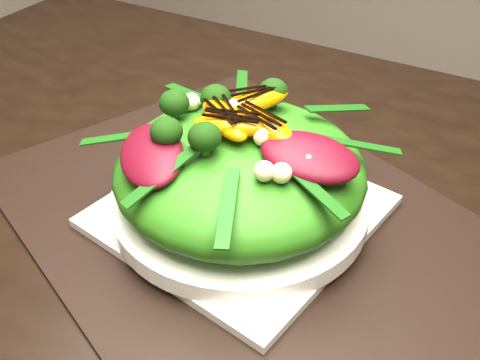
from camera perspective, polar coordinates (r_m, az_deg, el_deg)
The scene contains 10 objects.
dining_table at distance 0.50m, azimuth 17.36°, elevation -14.72°, with size 1.60×0.90×0.75m, color black.
placemat at distance 0.55m, azimuth 0.00°, elevation -3.65°, with size 0.48×0.36×0.00m, color black.
plate_base at distance 0.54m, azimuth 0.00°, elevation -3.15°, with size 0.23×0.23×0.01m, color silver.
salad_bowl at distance 0.53m, azimuth 0.00°, elevation -2.06°, with size 0.24×0.24×0.02m, color white.
lettuce_mound at distance 0.51m, azimuth 0.00°, elevation 1.09°, with size 0.23×0.23×0.08m, color #307415.
radicchio_leaf at distance 0.46m, azimuth 7.10°, elevation 2.34°, with size 0.08×0.05×0.02m, color #480713.
orange_segment at distance 0.49m, azimuth 0.97°, elevation 6.09°, with size 0.07×0.03×0.02m, color orange.
broccoli_floret at distance 0.53m, azimuth -4.20°, elevation 9.18°, with size 0.04×0.04×0.04m, color #0B3409.
macadamia_nut at distance 0.44m, azimuth 1.98°, elevation 1.77°, with size 0.02×0.02×0.02m, color #FFE8B3.
balsamic_drizzle at distance 0.48m, azimuth 0.98°, elevation 7.07°, with size 0.05×0.00×0.00m, color black.
Camera 1 is at (0.02, -0.32, 1.11)m, focal length 42.00 mm.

